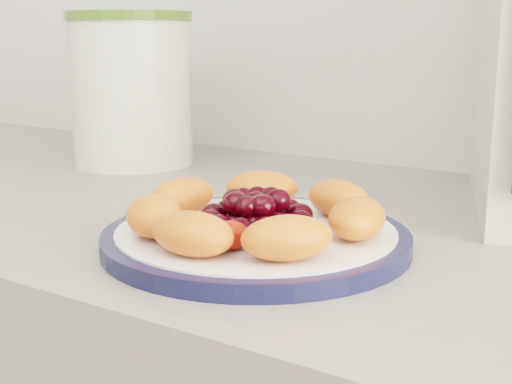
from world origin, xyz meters
The scene contains 5 objects.
plate_rim centered at (0.01, 1.07, 0.91)m, with size 0.27×0.27×0.01m, color #121738.
plate_face centered at (0.01, 1.07, 0.91)m, with size 0.24×0.24×0.02m, color white.
canister centered at (-0.36, 1.31, 1.00)m, with size 0.17×0.17×0.20m, color #51691B.
canister_lid centered at (-0.36, 1.31, 1.10)m, with size 0.17×0.17×0.01m, color #4C6D29.
fruit_plate centered at (0.01, 1.07, 0.93)m, with size 0.23×0.23×0.04m.
Camera 1 is at (0.34, 0.58, 1.09)m, focal length 50.00 mm.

